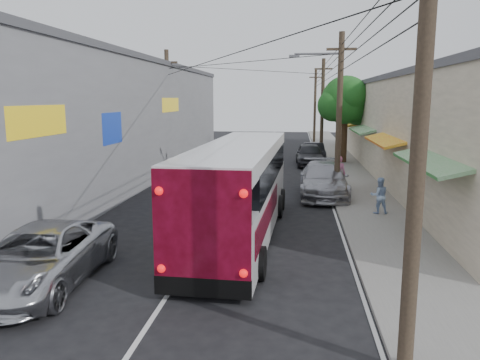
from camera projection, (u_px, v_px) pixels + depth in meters
The scene contains 13 objects.
ground at pixel (159, 308), 11.10m from camera, with size 120.00×120.00×0.00m, color black.
sidewalk at pixel (348, 175), 29.90m from camera, with size 3.00×80.00×0.12m, color slate.
building_right at pixel (416, 126), 30.80m from camera, with size 7.09×40.00×6.25m.
building_left at pixel (108, 119), 29.07m from camera, with size 7.20×36.00×7.25m.
utility_poles at pixel (296, 111), 29.91m from camera, with size 11.80×45.28×8.00m.
street_tree at pixel (347, 102), 34.94m from camera, with size 4.40×4.00×6.60m.
coach_bus at pixel (240, 189), 16.72m from camera, with size 3.02×11.71×3.35m.
jeepney at pixel (40, 257), 12.36m from camera, with size 2.58×5.60×1.56m, color silver.
parked_suv at pixel (324, 180), 23.73m from camera, with size 2.37×5.83×1.69m, color #9F9FA7.
parked_car_mid at pixel (310, 155), 34.55m from camera, with size 1.94×4.82×1.64m, color #28292E.
parked_car_far at pixel (314, 152), 37.06m from camera, with size 1.51×4.32×1.42m, color black.
pedestrian_near at pixel (339, 174), 24.20m from camera, with size 0.69×0.45×1.89m, color #CD6CA2.
pedestrian_far at pixel (379, 195), 19.64m from camera, with size 0.75×0.58×1.54m, color #99B5DF.
Camera 1 is at (3.14, -10.11, 4.92)m, focal length 35.00 mm.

